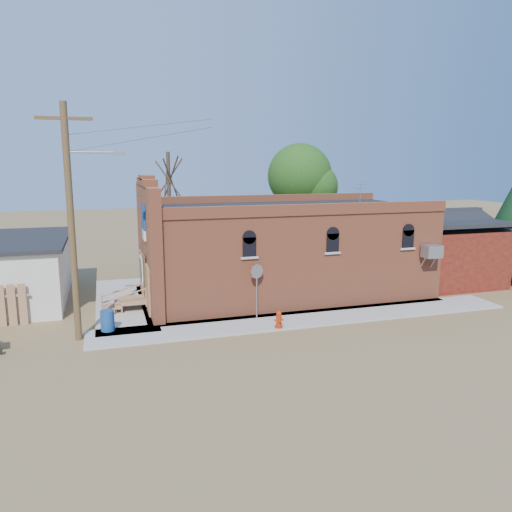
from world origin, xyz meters
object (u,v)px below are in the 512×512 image
object	(u,v)px
fire_hydrant	(279,319)
stop_sign	(257,277)
utility_pole	(72,218)
trash_barrel	(107,321)
brick_bar	(279,250)

from	to	relation	value
fire_hydrant	stop_sign	size ratio (longest dim) A/B	0.30
utility_pole	trash_barrel	bearing A→B (deg)	25.88
utility_pole	stop_sign	xyz separation A→B (m)	(7.37, 0.39, -2.83)
utility_pole	fire_hydrant	bearing A→B (deg)	-8.73
brick_bar	utility_pole	bearing A→B (deg)	-156.31
trash_barrel	stop_sign	bearing A→B (deg)	-1.10
brick_bar	utility_pole	world-z (taller)	utility_pole
brick_bar	fire_hydrant	world-z (taller)	brick_bar
utility_pole	fire_hydrant	xyz separation A→B (m)	(7.83, -1.20, -4.33)
brick_bar	utility_pole	xyz separation A→B (m)	(-9.79, -4.29, 2.43)
brick_bar	fire_hydrant	distance (m)	6.14
utility_pole	trash_barrel	xyz separation A→B (m)	(1.05, 0.51, -4.27)
utility_pole	stop_sign	bearing A→B (deg)	3.01
utility_pole	fire_hydrant	distance (m)	9.03
brick_bar	trash_barrel	bearing A→B (deg)	-156.58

